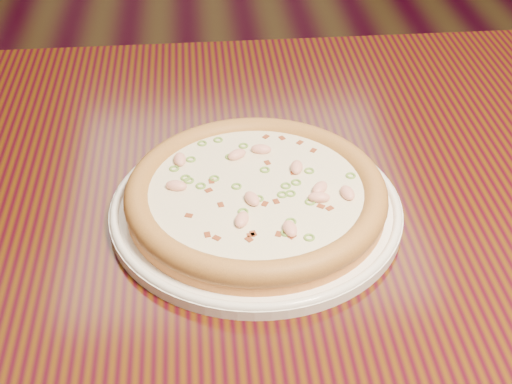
{
  "coord_description": "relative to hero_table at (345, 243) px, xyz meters",
  "views": [
    {
      "loc": [
        -0.21,
        -0.97,
        1.26
      ],
      "look_at": [
        -0.15,
        -0.34,
        0.78
      ],
      "focal_mm": 50.0,
      "sensor_mm": 36.0,
      "label": 1
    }
  ],
  "objects": [
    {
      "name": "ground",
      "position": [
        0.03,
        0.29,
        -0.65
      ],
      "size": [
        9.0,
        9.0,
        0.0
      ],
      "primitive_type": "plane",
      "color": "black"
    },
    {
      "name": "hero_table",
      "position": [
        0.0,
        0.0,
        0.0
      ],
      "size": [
        1.2,
        0.8,
        0.75
      ],
      "color": "black",
      "rests_on": "ground"
    },
    {
      "name": "plate",
      "position": [
        -0.12,
        -0.05,
        0.11
      ],
      "size": [
        0.33,
        0.33,
        0.02
      ],
      "color": "white",
      "rests_on": "hero_table"
    },
    {
      "name": "pizza",
      "position": [
        -0.12,
        -0.05,
        0.13
      ],
      "size": [
        0.29,
        0.29,
        0.03
      ],
      "color": "#D28746",
      "rests_on": "plate"
    }
  ]
}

